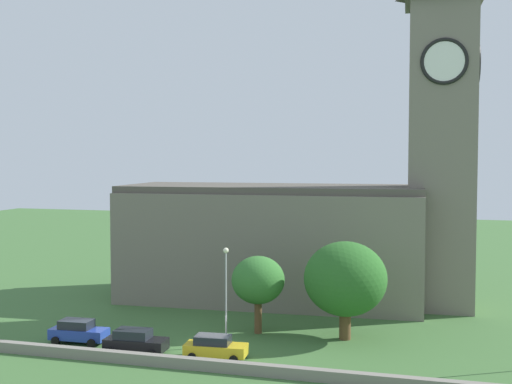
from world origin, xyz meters
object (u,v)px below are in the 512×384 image
Objects in this scene: church at (309,219)px; car_blue at (78,331)px; car_black at (135,341)px; tree_churchyard at (258,280)px; car_yellow at (215,347)px; streetlamp_west_mid at (226,282)px; tree_by_tower at (345,279)px.

car_blue is (-15.05, -20.21, -7.65)m from church.
car_blue is 0.97× the size of car_black.
car_yellow is at bearing -98.84° from tree_churchyard.
car_blue is 12.78m from streetlamp_west_mid.
tree_by_tower is (20.67, 6.93, 4.07)m from car_blue.
car_black is (5.74, -1.39, -0.00)m from car_blue.
streetlamp_west_mid reaches higher than car_black.
tree_by_tower reaches higher than car_yellow.
car_yellow is at bearing -98.07° from church.
tree_by_tower reaches higher than car_black.
streetlamp_west_mid is at bearing -152.74° from tree_by_tower.
tree_churchyard is at bearing -178.80° from tree_by_tower.
church is at bearing 53.32° from car_blue.
church is 24.74m from car_black.
tree_by_tower is (7.42, 0.16, 0.47)m from tree_churchyard.
streetlamp_west_mid is (-3.23, -17.84, -3.42)m from church.
church reaches higher than tree_churchyard.
car_yellow is 0.72× the size of tree_churchyard.
car_black is at bearing -13.65° from car_blue.
church is 7.79× the size of car_blue.
church reaches higher than car_blue.
tree_churchyard is (13.25, 6.77, 3.60)m from car_blue.
tree_by_tower is at bearing 1.20° from tree_churchyard.
streetlamp_west_mid is at bearing 31.71° from car_black.
tree_churchyard reaches higher than car_blue.
car_blue reaches higher than car_black.
tree_by_tower is at bearing 42.46° from car_yellow.
streetlamp_west_mid is 0.97× the size of tree_by_tower.
tree_churchyard is at bearing -97.63° from church.
tree_by_tower is at bearing 29.12° from car_black.
car_blue is 22.18m from tree_by_tower.
church is 14.86m from tree_by_tower.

